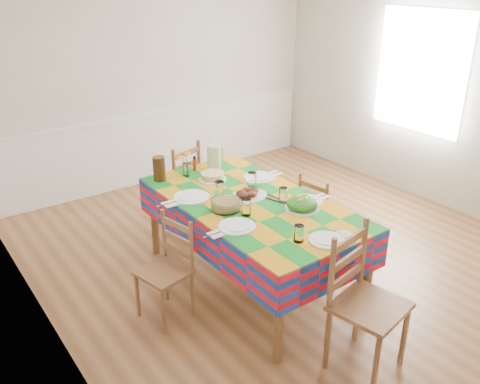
% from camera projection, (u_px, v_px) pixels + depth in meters
% --- Properties ---
extents(room, '(4.58, 5.08, 2.78)m').
position_uv_depth(room, '(292.00, 122.00, 4.53)').
color(room, brown).
rests_on(room, ground).
extents(wainscot, '(4.41, 0.06, 0.92)m').
position_uv_depth(wainscot, '(165.00, 142.00, 6.71)').
color(wainscot, white).
rests_on(wainscot, room).
extents(window_right, '(0.00, 1.40, 1.40)m').
position_uv_depth(window_right, '(420.00, 72.00, 5.89)').
color(window_right, white).
rests_on(window_right, room).
extents(dining_table, '(1.10, 2.05, 0.80)m').
position_uv_depth(dining_table, '(251.00, 210.00, 4.34)').
color(dining_table, brown).
rests_on(dining_table, room).
extents(setting_near_head, '(0.43, 0.29, 0.13)m').
position_uv_depth(setting_near_head, '(317.00, 237.00, 3.67)').
color(setting_near_head, white).
rests_on(setting_near_head, dining_table).
extents(setting_left_near, '(0.53, 0.31, 0.14)m').
position_uv_depth(setting_left_near, '(240.00, 219.00, 3.93)').
color(setting_left_near, white).
rests_on(setting_left_near, dining_table).
extents(setting_left_far, '(0.57, 0.34, 0.15)m').
position_uv_depth(setting_left_far, '(201.00, 195.00, 4.34)').
color(setting_left_far, white).
rests_on(setting_left_far, dining_table).
extents(setting_right_near, '(0.51, 0.29, 0.13)m').
position_uv_depth(setting_right_near, '(299.00, 199.00, 4.28)').
color(setting_right_near, white).
rests_on(setting_right_near, dining_table).
extents(setting_right_far, '(0.57, 0.33, 0.14)m').
position_uv_depth(setting_right_far, '(257.00, 178.00, 4.68)').
color(setting_right_far, white).
rests_on(setting_right_far, dining_table).
extents(meat_platter, '(0.37, 0.26, 0.07)m').
position_uv_depth(meat_platter, '(248.00, 195.00, 4.36)').
color(meat_platter, white).
rests_on(meat_platter, dining_table).
extents(salad_platter, '(0.28, 0.28, 0.12)m').
position_uv_depth(salad_platter, '(302.00, 204.00, 4.14)').
color(salad_platter, white).
rests_on(salad_platter, dining_table).
extents(pasta_bowl, '(0.24, 0.24, 0.09)m').
position_uv_depth(pasta_bowl, '(226.00, 204.00, 4.14)').
color(pasta_bowl, white).
rests_on(pasta_bowl, dining_table).
extents(cake, '(0.26, 0.26, 0.07)m').
position_uv_depth(cake, '(213.00, 176.00, 4.72)').
color(cake, white).
rests_on(cake, dining_table).
extents(serving_utensils, '(0.13, 0.30, 0.01)m').
position_uv_depth(serving_utensils, '(276.00, 199.00, 4.33)').
color(serving_utensils, black).
rests_on(serving_utensils, dining_table).
extents(flower_vase, '(0.15, 0.12, 0.24)m').
position_uv_depth(flower_vase, '(186.00, 166.00, 4.78)').
color(flower_vase, white).
rests_on(flower_vase, dining_table).
extents(hot_sauce, '(0.04, 0.04, 0.15)m').
position_uv_depth(hot_sauce, '(195.00, 163.00, 4.92)').
color(hot_sauce, red).
rests_on(hot_sauce, dining_table).
extents(green_pitcher, '(0.14, 0.14, 0.24)m').
position_uv_depth(green_pitcher, '(214.00, 157.00, 4.95)').
color(green_pitcher, '#ABC68B').
rests_on(green_pitcher, dining_table).
extents(tea_pitcher, '(0.11, 0.11, 0.23)m').
position_uv_depth(tea_pitcher, '(159.00, 169.00, 4.68)').
color(tea_pitcher, '#321E0B').
rests_on(tea_pitcher, dining_table).
extents(name_card, '(0.09, 0.03, 0.02)m').
position_uv_depth(name_card, '(337.00, 250.00, 3.55)').
color(name_card, white).
rests_on(name_card, dining_table).
extents(chair_near, '(0.54, 0.52, 1.05)m').
position_uv_depth(chair_near, '(364.00, 303.00, 3.46)').
color(chair_near, brown).
rests_on(chair_near, room).
extents(chair_far, '(0.52, 0.51, 0.97)m').
position_uv_depth(chair_far, '(178.00, 186.00, 5.40)').
color(chair_far, brown).
rests_on(chair_far, room).
extents(chair_left, '(0.43, 0.44, 0.85)m').
position_uv_depth(chair_left, '(167.00, 270.00, 4.02)').
color(chair_left, brown).
rests_on(chair_left, room).
extents(chair_right, '(0.40, 0.42, 0.84)m').
position_uv_depth(chair_right, '(319.00, 216.00, 4.90)').
color(chair_right, brown).
rests_on(chair_right, room).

